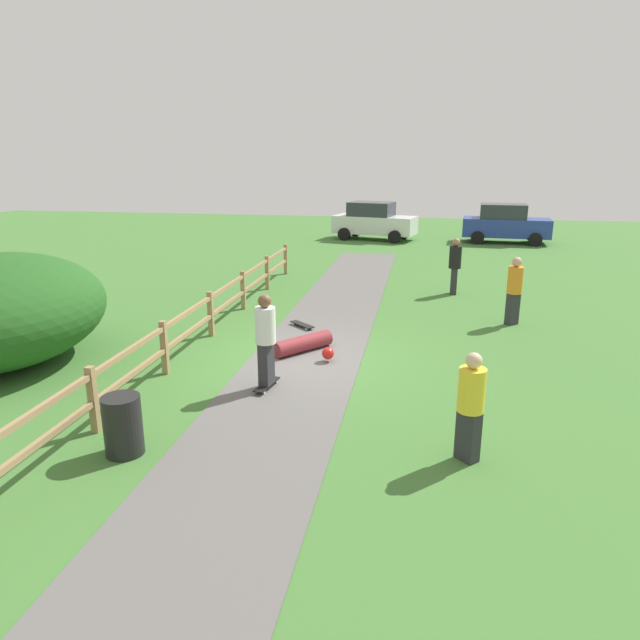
{
  "coord_description": "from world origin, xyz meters",
  "views": [
    {
      "loc": [
        2.39,
        -11.37,
        4.24
      ],
      "look_at": [
        0.38,
        -0.31,
        1.0
      ],
      "focal_mm": 32.17,
      "sensor_mm": 36.0,
      "label": 1
    }
  ],
  "objects_px": {
    "bystander_black": "(455,263)",
    "bystander_yellow": "(471,402)",
    "skateboard_loose": "(302,324)",
    "parked_car_blue": "(505,224)",
    "bystander_orange": "(514,288)",
    "parked_car_white": "(374,221)",
    "skater_riding": "(266,337)",
    "trash_bin": "(123,425)",
    "skater_fallen": "(305,344)"
  },
  "relations": [
    {
      "from": "bystander_black",
      "to": "bystander_yellow",
      "type": "xyz_separation_m",
      "value": [
        -0.23,
        -10.53,
        -0.08
      ]
    },
    {
      "from": "bystander_orange",
      "to": "bystander_yellow",
      "type": "relative_size",
      "value": 1.08
    },
    {
      "from": "skater_riding",
      "to": "bystander_yellow",
      "type": "bearing_deg",
      "value": -29.58
    },
    {
      "from": "skateboard_loose",
      "to": "bystander_yellow",
      "type": "bearing_deg",
      "value": -58.33
    },
    {
      "from": "skater_riding",
      "to": "parked_car_white",
      "type": "relative_size",
      "value": 0.4
    },
    {
      "from": "parked_car_blue",
      "to": "parked_car_white",
      "type": "bearing_deg",
      "value": 179.93
    },
    {
      "from": "bystander_orange",
      "to": "parked_car_white",
      "type": "distance_m",
      "value": 15.83
    },
    {
      "from": "parked_car_blue",
      "to": "bystander_yellow",
      "type": "bearing_deg",
      "value": -98.16
    },
    {
      "from": "parked_car_blue",
      "to": "trash_bin",
      "type": "bearing_deg",
      "value": -109.48
    },
    {
      "from": "bystander_orange",
      "to": "parked_car_white",
      "type": "relative_size",
      "value": 0.39
    },
    {
      "from": "skater_riding",
      "to": "skateboard_loose",
      "type": "relative_size",
      "value": 2.48
    },
    {
      "from": "skateboard_loose",
      "to": "bystander_orange",
      "type": "relative_size",
      "value": 0.41
    },
    {
      "from": "bystander_yellow",
      "to": "bystander_orange",
      "type": "bearing_deg",
      "value": 77.76
    },
    {
      "from": "bystander_orange",
      "to": "parked_car_blue",
      "type": "height_order",
      "value": "parked_car_blue"
    },
    {
      "from": "parked_car_blue",
      "to": "parked_car_white",
      "type": "height_order",
      "value": "same"
    },
    {
      "from": "bystander_black",
      "to": "parked_car_white",
      "type": "bearing_deg",
      "value": 106.98
    },
    {
      "from": "bystander_black",
      "to": "bystander_yellow",
      "type": "relative_size",
      "value": 1.08
    },
    {
      "from": "skater_riding",
      "to": "bystander_black",
      "type": "bearing_deg",
      "value": 66.12
    },
    {
      "from": "trash_bin",
      "to": "skater_riding",
      "type": "xyz_separation_m",
      "value": [
        1.41,
        2.72,
        0.58
      ]
    },
    {
      "from": "parked_car_white",
      "to": "bystander_black",
      "type": "bearing_deg",
      "value": -73.02
    },
    {
      "from": "parked_car_white",
      "to": "bystander_orange",
      "type": "bearing_deg",
      "value": -71.74
    },
    {
      "from": "skater_riding",
      "to": "bystander_yellow",
      "type": "relative_size",
      "value": 1.11
    },
    {
      "from": "skateboard_loose",
      "to": "parked_car_blue",
      "type": "distance_m",
      "value": 17.74
    },
    {
      "from": "trash_bin",
      "to": "skater_riding",
      "type": "relative_size",
      "value": 0.5
    },
    {
      "from": "bystander_orange",
      "to": "skater_riding",
      "type": "bearing_deg",
      "value": -134.02
    },
    {
      "from": "skateboard_loose",
      "to": "bystander_orange",
      "type": "height_order",
      "value": "bystander_orange"
    },
    {
      "from": "bystander_black",
      "to": "parked_car_blue",
      "type": "distance_m",
      "value": 12.17
    },
    {
      "from": "bystander_orange",
      "to": "bystander_black",
      "type": "bearing_deg",
      "value": 112.8
    },
    {
      "from": "trash_bin",
      "to": "bystander_black",
      "type": "distance_m",
      "value": 12.39
    },
    {
      "from": "bystander_yellow",
      "to": "parked_car_white",
      "type": "distance_m",
      "value": 22.6
    },
    {
      "from": "skateboard_loose",
      "to": "bystander_yellow",
      "type": "xyz_separation_m",
      "value": [
        3.71,
        -6.02,
        0.81
      ]
    },
    {
      "from": "skater_fallen",
      "to": "bystander_black",
      "type": "relative_size",
      "value": 0.79
    },
    {
      "from": "bystander_orange",
      "to": "bystander_yellow",
      "type": "xyz_separation_m",
      "value": [
        -1.59,
        -7.31,
        -0.08
      ]
    },
    {
      "from": "parked_car_white",
      "to": "skater_riding",
      "type": "bearing_deg",
      "value": -90.46
    },
    {
      "from": "skater_riding",
      "to": "parked_car_white",
      "type": "distance_m",
      "value": 20.33
    },
    {
      "from": "skater_riding",
      "to": "bystander_orange",
      "type": "height_order",
      "value": "skater_riding"
    },
    {
      "from": "skateboard_loose",
      "to": "parked_car_blue",
      "type": "relative_size",
      "value": 0.17
    },
    {
      "from": "trash_bin",
      "to": "parked_car_white",
      "type": "relative_size",
      "value": 0.2
    },
    {
      "from": "skater_fallen",
      "to": "parked_car_blue",
      "type": "height_order",
      "value": "parked_car_blue"
    },
    {
      "from": "skater_riding",
      "to": "skater_fallen",
      "type": "height_order",
      "value": "skater_riding"
    },
    {
      "from": "skater_riding",
      "to": "skater_fallen",
      "type": "distance_m",
      "value": 2.3
    },
    {
      "from": "bystander_orange",
      "to": "bystander_yellow",
      "type": "height_order",
      "value": "bystander_orange"
    },
    {
      "from": "skater_fallen",
      "to": "skateboard_loose",
      "type": "xyz_separation_m",
      "value": [
        -0.46,
        1.89,
        -0.11
      ]
    },
    {
      "from": "bystander_yellow",
      "to": "trash_bin",
      "type": "bearing_deg",
      "value": -171.8
    },
    {
      "from": "skater_riding",
      "to": "skateboard_loose",
      "type": "xyz_separation_m",
      "value": [
        -0.17,
        4.01,
        -0.94
      ]
    },
    {
      "from": "skateboard_loose",
      "to": "parked_car_blue",
      "type": "height_order",
      "value": "parked_car_blue"
    },
    {
      "from": "trash_bin",
      "to": "skater_fallen",
      "type": "relative_size",
      "value": 0.64
    },
    {
      "from": "bystander_yellow",
      "to": "parked_car_white",
      "type": "height_order",
      "value": "parked_car_white"
    },
    {
      "from": "bystander_black",
      "to": "parked_car_blue",
      "type": "xyz_separation_m",
      "value": [
        2.97,
        11.81,
        -0.02
      ]
    },
    {
      "from": "skateboard_loose",
      "to": "parked_car_white",
      "type": "distance_m",
      "value": 16.35
    }
  ]
}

